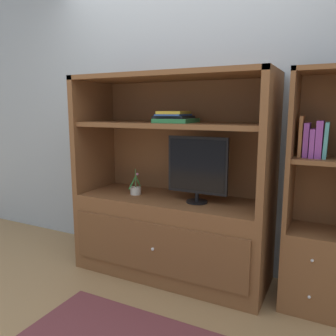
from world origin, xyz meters
name	(u,v)px	position (x,y,z in m)	size (l,w,h in m)	color
ground_plane	(146,296)	(0.00, 0.00, 0.00)	(8.00, 8.00, 0.00)	#99754C
painted_rear_wall	(189,103)	(0.00, 0.75, 1.40)	(6.00, 0.10, 2.80)	#9EA8B2
media_console	(171,214)	(0.00, 0.41, 0.51)	(1.57, 0.59, 1.61)	brown
tv_monitor	(197,168)	(0.24, 0.36, 0.92)	(0.47, 0.16, 0.50)	black
potted_plant	(136,190)	(-0.31, 0.36, 0.68)	(0.09, 0.14, 0.21)	beige
magazine_stack	(175,118)	(0.03, 0.40, 1.29)	(0.30, 0.33, 0.09)	#338C4C
bookshelf_tall	(316,230)	(1.08, 0.41, 0.55)	(0.39, 0.38, 1.60)	brown
upright_book_row	(314,140)	(1.03, 0.40, 1.15)	(0.17, 0.17, 0.26)	#A56638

